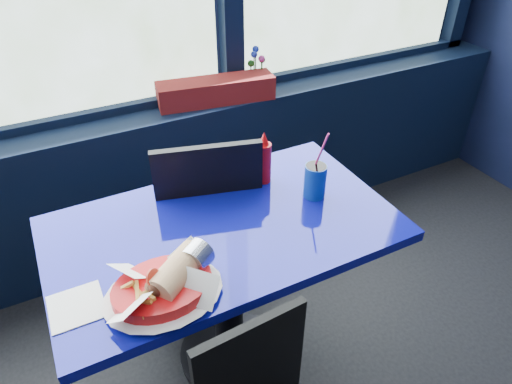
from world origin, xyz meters
name	(u,v)px	position (x,y,z in m)	size (l,w,h in m)	color
window_sill	(103,197)	(0.00, 2.87, 0.40)	(5.00, 0.26, 0.80)	black
near_table	(226,262)	(0.30, 2.00, 0.57)	(1.20, 0.70, 0.75)	black
chair_near_back	(195,218)	(0.30, 2.32, 0.55)	(0.53, 0.53, 0.95)	black
planter_box	(216,91)	(0.64, 2.85, 0.86)	(0.58, 0.14, 0.12)	maroon
flower_vase	(257,78)	(0.88, 2.87, 0.87)	(0.12, 0.12, 0.23)	silver
food_basket	(165,285)	(0.02, 1.78, 0.79)	(0.35, 0.35, 0.11)	red
ketchup_bottle	(264,160)	(0.55, 2.18, 0.85)	(0.06, 0.06, 0.22)	red
soda_cup	(315,180)	(0.68, 2.00, 0.82)	(0.08, 0.08, 0.28)	navy
napkin	(77,307)	(-0.22, 1.86, 0.75)	(0.15, 0.15, 0.00)	white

